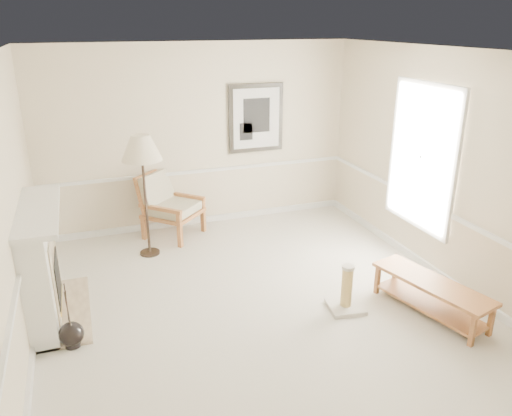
{
  "coord_description": "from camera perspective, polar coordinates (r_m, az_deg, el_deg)",
  "views": [
    {
      "loc": [
        -1.77,
        -4.87,
        3.19
      ],
      "look_at": [
        0.23,
        0.7,
        0.95
      ],
      "focal_mm": 35.0,
      "sensor_mm": 36.0,
      "label": 1
    }
  ],
  "objects": [
    {
      "name": "floor_lamp",
      "position": [
        6.95,
        -12.95,
        6.33
      ],
      "size": [
        0.57,
        0.57,
        1.75
      ],
      "rotation": [
        0.0,
        0.0,
        -0.04
      ],
      "color": "black",
      "rests_on": "ground"
    },
    {
      "name": "floor_vase",
      "position": [
        5.66,
        -20.34,
        -13.43
      ],
      "size": [
        0.26,
        0.26,
        0.75
      ],
      "rotation": [
        0.0,
        0.0,
        -0.33
      ],
      "color": "black",
      "rests_on": "ground"
    },
    {
      "name": "fireplace",
      "position": [
        6.07,
        -23.29,
        -5.98
      ],
      "size": [
        0.64,
        1.64,
        1.31
      ],
      "color": "white",
      "rests_on": "ground"
    },
    {
      "name": "armchair",
      "position": [
        7.88,
        -10.18,
        0.68
      ],
      "size": [
        1.1,
        1.1,
        1.0
      ],
      "rotation": [
        0.0,
        0.0,
        0.78
      ],
      "color": "brown",
      "rests_on": "ground"
    },
    {
      "name": "bench",
      "position": [
        6.13,
        19.37,
        -9.04
      ],
      "size": [
        0.78,
        1.5,
        0.41
      ],
      "rotation": [
        0.0,
        0.0,
        0.26
      ],
      "color": "brown",
      "rests_on": "ground"
    },
    {
      "name": "scratching_post",
      "position": [
        6.0,
        10.27,
        -9.79
      ],
      "size": [
        0.45,
        0.45,
        0.57
      ],
      "rotation": [
        0.0,
        0.0,
        -0.15
      ],
      "color": "beige",
      "rests_on": "ground"
    },
    {
      "name": "ground",
      "position": [
        6.09,
        0.22,
        -10.91
      ],
      "size": [
        5.5,
        5.5,
        0.0
      ],
      "primitive_type": "plane",
      "color": "silver",
      "rests_on": "ground"
    },
    {
      "name": "room",
      "position": [
        5.47,
        1.33,
        6.67
      ],
      "size": [
        5.04,
        5.54,
        2.92
      ],
      "color": "beige",
      "rests_on": "ground"
    }
  ]
}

